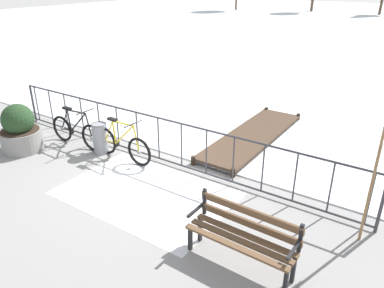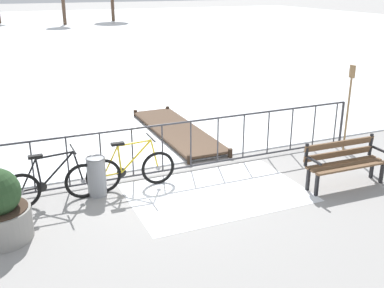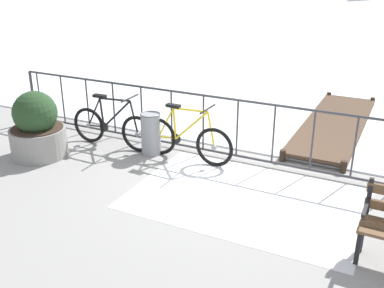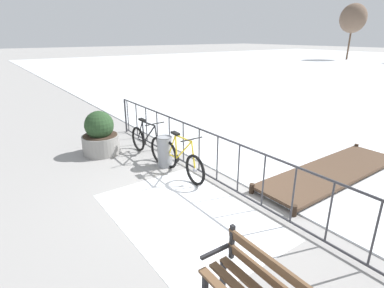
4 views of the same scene
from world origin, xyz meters
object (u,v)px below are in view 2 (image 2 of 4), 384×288
Objects in this scene: bicycle_near_railing at (53,184)px; bicycle_second at (131,170)px; trash_bin at (97,176)px; oar_upright at (349,103)px; park_bench at (344,160)px.

bicycle_near_railing is 1.00× the size of bicycle_second.
trash_bin is 5.80m from oar_upright.
park_bench is (5.19, -1.39, 0.14)m from bicycle_near_railing.
bicycle_near_railing reaches higher than park_bench.
bicycle_second is 5.15m from oar_upright.
bicycle_second is at bearing 158.85° from park_bench.
oar_upright reaches higher than trash_bin.
bicycle_near_railing is 2.34× the size of trash_bin.
trash_bin is at bearing -179.45° from oar_upright.
bicycle_near_railing and bicycle_second have the same top height.
park_bench is 2.09m from oar_upright.
bicycle_second is 0.86× the size of oar_upright.
bicycle_second is 2.34× the size of trash_bin.
bicycle_near_railing is at bearing -177.30° from trash_bin.
oar_upright reaches higher than park_bench.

